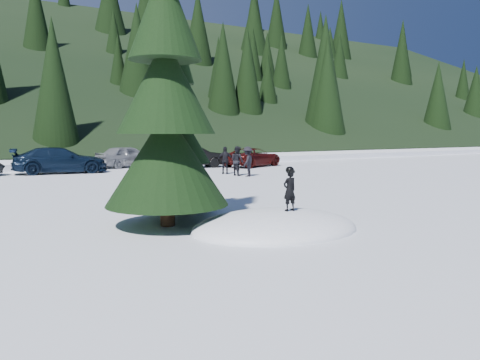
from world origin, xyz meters
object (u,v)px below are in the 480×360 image
adult_2 (248,161)px  spruce_tall (166,98)px  car_3 (60,160)px  car_6 (253,157)px  car_5 (193,157)px  child_skier (290,190)px  adult_0 (237,161)px  adult_1 (225,160)px  car_4 (128,156)px  spruce_short (181,144)px

adult_2 → spruce_tall: bearing=10.0°
car_3 → car_6: 12.77m
adult_2 → car_5: 7.30m
spruce_tall → child_skier: size_ratio=8.19×
child_skier → adult_0: adult_0 is taller
adult_1 → car_5: size_ratio=0.35×
car_3 → adult_2: bearing=-123.8°
car_5 → adult_2: bearing=-173.6°
child_skier → car_4: child_skier is taller
spruce_tall → adult_2: bearing=49.8°
car_4 → adult_1: bearing=-171.5°
adult_2 → adult_1: bearing=-118.9°
child_skier → car_5: 20.83m
car_4 → car_6: car_4 is taller
child_skier → spruce_tall: bearing=-42.8°
car_5 → car_3: bearing=96.8°
spruce_tall → adult_1: bearing=55.6°
child_skier → car_3: car_3 is taller
adult_0 → car_6: bearing=-46.0°
spruce_tall → car_5: (8.92, 17.82, -2.56)m
adult_1 → car_3: (-8.21, 5.38, -0.03)m
spruce_tall → car_3: bearing=89.0°
car_4 → car_3: bearing=102.8°
car_4 → car_5: 4.54m
spruce_short → child_skier: size_ratio=5.11×
car_6 → car_5: bearing=51.9°
car_4 → adult_0: bearing=-173.6°
car_3 → spruce_tall: bearing=-174.4°
spruce_short → child_skier: bearing=-66.3°
child_skier → car_3: 19.92m
adult_0 → car_6: (4.37, 5.33, -0.17)m
adult_2 → car_6: 7.33m
child_skier → car_6: size_ratio=0.22×
spruce_short → car_6: spruce_short is taller
adult_1 → child_skier: bearing=96.8°
car_5 → spruce_tall: bearing=160.1°
adult_2 → car_3: 11.26m
child_skier → car_5: (6.43, 19.81, -0.25)m
spruce_short → spruce_tall: bearing=-125.5°
adult_1 → car_6: 6.12m
car_6 → spruce_tall: bearing=120.7°
child_skier → adult_2: 14.05m
spruce_short → child_skier: 3.87m
adult_1 → adult_2: (0.37, -1.90, 0.03)m
spruce_tall → car_4: 21.11m
car_5 → car_6: bearing=-100.3°
adult_1 → spruce_tall: bearing=85.1°
car_5 → car_6: 4.28m
spruce_tall → adult_0: (8.64, 11.24, -2.49)m
adult_0 → car_3: bearing=45.2°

